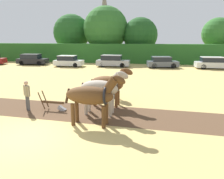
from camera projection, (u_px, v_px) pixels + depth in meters
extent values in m
plane|color=tan|center=(26.00, 137.00, 8.78)|extent=(240.00, 240.00, 0.00)
cube|color=brown|center=(18.00, 107.00, 12.61)|extent=(32.87, 4.61, 0.01)
cube|color=#286023|center=(120.00, 53.00, 34.20)|extent=(62.79, 1.72, 2.96)
cylinder|color=brown|center=(73.00, 51.00, 40.73)|extent=(0.44, 0.44, 2.96)
sphere|color=#235623|center=(72.00, 33.00, 39.97)|extent=(6.60, 6.60, 6.60)
cylinder|color=#423323|center=(106.00, 51.00, 38.26)|extent=(0.44, 0.44, 3.28)
sphere|color=#2D6628|center=(106.00, 29.00, 37.40)|extent=(7.59, 7.59, 7.59)
cylinder|color=brown|center=(140.00, 53.00, 37.34)|extent=(0.44, 0.44, 2.71)
sphere|color=#1E4C1E|center=(140.00, 35.00, 36.65)|extent=(5.81, 5.81, 5.81)
cylinder|color=#423323|center=(215.00, 52.00, 34.56)|extent=(0.44, 0.44, 3.24)
sphere|color=#2D6628|center=(218.00, 33.00, 33.88)|extent=(4.76, 4.76, 4.76)
cylinder|color=gray|center=(105.00, 37.00, 66.36)|extent=(2.60, 2.60, 8.35)
cone|color=slate|center=(104.00, 4.00, 64.20)|extent=(2.86, 2.86, 10.21)
ellipsoid|color=#513319|center=(89.00, 95.00, 9.75)|extent=(2.26, 0.98, 0.82)
cylinder|color=#513319|center=(106.00, 114.00, 10.02)|extent=(0.18, 0.18, 1.03)
cylinder|color=#513319|center=(104.00, 117.00, 9.57)|extent=(0.18, 0.18, 1.03)
cylinder|color=#513319|center=(77.00, 111.00, 10.34)|extent=(0.18, 0.18, 1.03)
cylinder|color=#513319|center=(73.00, 115.00, 9.89)|extent=(0.18, 0.18, 1.03)
cylinder|color=#513319|center=(110.00, 86.00, 9.43)|extent=(0.79, 0.43, 0.87)
ellipsoid|color=#513319|center=(119.00, 80.00, 9.27)|extent=(0.69, 0.30, 0.54)
cube|color=black|center=(114.00, 82.00, 9.35)|extent=(0.42, 0.10, 0.55)
cylinder|color=black|center=(68.00, 96.00, 10.00)|extent=(0.30, 0.14, 0.71)
torus|color=black|center=(106.00, 95.00, 9.56)|extent=(0.15, 0.85, 0.85)
ellipsoid|color=#B2A38E|center=(99.00, 88.00, 11.20)|extent=(2.04, 1.00, 0.85)
cylinder|color=#B2A38E|center=(112.00, 104.00, 11.49)|extent=(0.18, 0.18, 0.99)
cylinder|color=#B2A38E|center=(110.00, 107.00, 11.02)|extent=(0.18, 0.18, 0.99)
cylinder|color=#B2A38E|center=(89.00, 103.00, 11.78)|extent=(0.18, 0.18, 0.99)
cylinder|color=#B2A38E|center=(86.00, 105.00, 11.31)|extent=(0.18, 0.18, 0.99)
cylinder|color=#B2A38E|center=(115.00, 80.00, 10.90)|extent=(0.78, 0.44, 0.85)
ellipsoid|color=#B2A38E|center=(123.00, 75.00, 10.75)|extent=(0.69, 0.30, 0.54)
cube|color=black|center=(119.00, 77.00, 10.82)|extent=(0.40, 0.10, 0.53)
cylinder|color=black|center=(82.00, 89.00, 11.43)|extent=(0.30, 0.14, 0.71)
torus|color=black|center=(112.00, 88.00, 11.03)|extent=(0.16, 0.88, 0.87)
ellipsoid|color=brown|center=(106.00, 84.00, 12.66)|extent=(2.02, 1.08, 0.93)
cylinder|color=brown|center=(118.00, 98.00, 12.97)|extent=(0.18, 0.18, 0.88)
cylinder|color=brown|center=(116.00, 100.00, 12.46)|extent=(0.18, 0.18, 0.88)
cylinder|color=brown|center=(97.00, 96.00, 13.25)|extent=(0.18, 0.18, 0.88)
cylinder|color=brown|center=(95.00, 99.00, 12.74)|extent=(0.18, 0.18, 0.88)
cylinder|color=brown|center=(121.00, 76.00, 12.36)|extent=(0.82, 0.48, 0.88)
ellipsoid|color=brown|center=(128.00, 72.00, 12.20)|extent=(0.69, 0.30, 0.54)
cube|color=black|center=(124.00, 73.00, 12.27)|extent=(0.41, 0.10, 0.54)
cylinder|color=black|center=(91.00, 85.00, 12.89)|extent=(0.30, 0.14, 0.71)
torus|color=black|center=(118.00, 83.00, 12.49)|extent=(0.16, 0.95, 0.94)
cube|color=#4C331E|center=(53.00, 102.00, 12.00)|extent=(1.29, 0.17, 0.12)
cube|color=#939399|center=(62.00, 109.00, 11.97)|extent=(0.49, 0.22, 0.39)
cylinder|color=#4C331E|center=(45.00, 99.00, 12.29)|extent=(0.40, 0.08, 0.96)
cylinder|color=#4C331E|center=(41.00, 101.00, 11.92)|extent=(0.40, 0.08, 0.96)
cylinder|color=#4C4C4C|center=(27.00, 102.00, 12.07)|extent=(0.14, 0.14, 0.83)
cylinder|color=#4C4C4C|center=(28.00, 103.00, 11.90)|extent=(0.14, 0.14, 0.83)
cube|color=tan|center=(27.00, 90.00, 11.82)|extent=(0.49, 0.47, 0.59)
sphere|color=tan|center=(26.00, 83.00, 11.73)|extent=(0.22, 0.22, 0.22)
cylinder|color=tan|center=(25.00, 90.00, 12.05)|extent=(0.09, 0.09, 0.55)
cylinder|color=tan|center=(28.00, 92.00, 11.61)|extent=(0.09, 0.09, 0.55)
cylinder|color=#4C4C4C|center=(117.00, 92.00, 14.35)|extent=(0.14, 0.14, 0.79)
cylinder|color=#4C4C4C|center=(114.00, 93.00, 14.28)|extent=(0.14, 0.14, 0.79)
cube|color=#B7B7BC|center=(116.00, 83.00, 14.16)|extent=(0.49, 0.42, 0.56)
sphere|color=tan|center=(116.00, 77.00, 14.07)|extent=(0.21, 0.21, 0.21)
cylinder|color=#B7B7BC|center=(119.00, 83.00, 14.27)|extent=(0.09, 0.09, 0.52)
cylinder|color=#B7B7BC|center=(112.00, 83.00, 14.06)|extent=(0.09, 0.09, 0.52)
cylinder|color=#42382D|center=(116.00, 76.00, 14.05)|extent=(0.40, 0.40, 0.02)
cylinder|color=#42382D|center=(116.00, 75.00, 14.04)|extent=(0.20, 0.20, 0.10)
cylinder|color=black|center=(2.00, 62.00, 33.42)|extent=(0.63, 0.33, 0.60)
cube|color=black|center=(33.00, 61.00, 32.18)|extent=(4.44, 1.91, 0.72)
cube|color=black|center=(31.00, 56.00, 32.05)|extent=(2.69, 1.66, 0.59)
cube|color=black|center=(31.00, 54.00, 31.98)|extent=(2.69, 1.66, 0.06)
cylinder|color=black|center=(44.00, 62.00, 32.77)|extent=(0.67, 0.25, 0.66)
cylinder|color=black|center=(39.00, 63.00, 31.34)|extent=(0.67, 0.25, 0.66)
cylinder|color=black|center=(27.00, 62.00, 33.11)|extent=(0.67, 0.25, 0.66)
cylinder|color=black|center=(22.00, 63.00, 31.68)|extent=(0.67, 0.25, 0.66)
cube|color=silver|center=(69.00, 63.00, 30.16)|extent=(3.93, 1.76, 0.69)
cube|color=black|center=(67.00, 58.00, 30.04)|extent=(2.36, 1.58, 0.58)
cube|color=silver|center=(67.00, 56.00, 29.97)|extent=(2.36, 1.58, 0.06)
cylinder|color=black|center=(79.00, 64.00, 30.73)|extent=(0.61, 0.22, 0.61)
cylinder|color=black|center=(75.00, 65.00, 29.26)|extent=(0.61, 0.22, 0.61)
cylinder|color=black|center=(63.00, 63.00, 31.15)|extent=(0.61, 0.22, 0.61)
cylinder|color=black|center=(58.00, 65.00, 29.69)|extent=(0.61, 0.22, 0.61)
cube|color=#9E9EA8|center=(113.00, 63.00, 29.90)|extent=(4.48, 1.80, 0.74)
cube|color=black|center=(112.00, 58.00, 29.78)|extent=(2.69, 1.60, 0.62)
cube|color=#9E9EA8|center=(112.00, 55.00, 29.70)|extent=(2.69, 1.60, 0.06)
cylinder|color=black|center=(124.00, 64.00, 30.43)|extent=(0.64, 0.23, 0.64)
cylinder|color=black|center=(122.00, 65.00, 28.97)|extent=(0.64, 0.23, 0.64)
cylinder|color=black|center=(105.00, 63.00, 30.94)|extent=(0.64, 0.23, 0.64)
cylinder|color=black|center=(102.00, 65.00, 29.47)|extent=(0.64, 0.23, 0.64)
cube|color=#565B66|center=(163.00, 64.00, 28.95)|extent=(4.24, 2.47, 0.68)
cube|color=black|center=(161.00, 59.00, 28.81)|extent=(2.64, 2.01, 0.55)
cube|color=#565B66|center=(161.00, 57.00, 28.74)|extent=(2.64, 2.01, 0.06)
cylinder|color=black|center=(170.00, 64.00, 29.76)|extent=(0.70, 0.33, 0.67)
cylinder|color=black|center=(173.00, 66.00, 28.22)|extent=(0.70, 0.33, 0.67)
cylinder|color=black|center=(152.00, 64.00, 29.76)|extent=(0.70, 0.33, 0.67)
cylinder|color=black|center=(154.00, 66.00, 28.23)|extent=(0.70, 0.33, 0.67)
cube|color=silver|center=(213.00, 65.00, 28.00)|extent=(4.49, 1.93, 0.69)
cube|color=black|center=(212.00, 60.00, 27.89)|extent=(2.71, 1.71, 0.58)
cube|color=silver|center=(212.00, 57.00, 27.81)|extent=(2.71, 1.71, 0.06)
cylinder|color=black|center=(223.00, 66.00, 28.62)|extent=(0.64, 0.23, 0.64)
cylinder|color=black|center=(201.00, 65.00, 29.03)|extent=(0.64, 0.23, 0.64)
cylinder|color=black|center=(204.00, 67.00, 27.48)|extent=(0.64, 0.23, 0.64)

